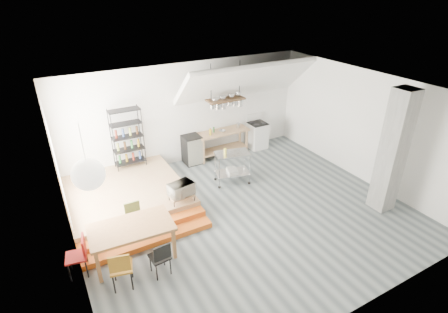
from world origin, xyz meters
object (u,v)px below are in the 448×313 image
stove (257,135)px  dining_table (131,230)px  mini_fridge (192,150)px  rolling_cart (232,164)px

stove → dining_table: (-5.42, -3.36, 0.24)m
stove → dining_table: size_ratio=0.67×
stove → mini_fridge: (-2.50, 0.04, -0.01)m
rolling_cart → mini_fridge: bearing=119.8°
rolling_cart → mini_fridge: 1.81m
dining_table → mini_fridge: (2.92, 3.40, -0.26)m
dining_table → rolling_cart: size_ratio=1.64×
mini_fridge → rolling_cart: bearing=-73.9°
stove → dining_table: stove is taller
stove → rolling_cart: size_ratio=1.09×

